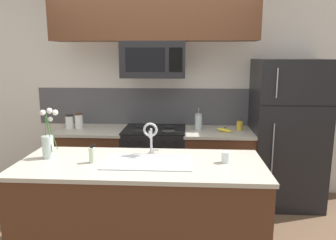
# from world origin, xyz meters

# --- Properties ---
(ground_plane) EXTENTS (10.00, 10.00, 0.00)m
(ground_plane) POSITION_xyz_m (0.00, 0.00, 0.00)
(ground_plane) COLOR brown
(rear_partition) EXTENTS (5.20, 0.10, 2.60)m
(rear_partition) POSITION_xyz_m (0.30, 1.28, 1.30)
(rear_partition) COLOR silver
(rear_partition) RESTS_ON ground
(splash_band) EXTENTS (3.16, 0.01, 0.48)m
(splash_band) POSITION_xyz_m (0.00, 1.22, 1.15)
(splash_band) COLOR #4C4C51
(splash_band) RESTS_ON rear_partition
(back_counter_left) EXTENTS (0.82, 0.65, 0.91)m
(back_counter_left) POSITION_xyz_m (-0.78, 0.90, 0.46)
(back_counter_left) COLOR #4C2B19
(back_counter_left) RESTS_ON ground
(back_counter_right) EXTENTS (0.84, 0.65, 0.91)m
(back_counter_right) POSITION_xyz_m (0.79, 0.90, 0.46)
(back_counter_right) COLOR #4C2B19
(back_counter_right) RESTS_ON ground
(stove_range) EXTENTS (0.76, 0.64, 0.93)m
(stove_range) POSITION_xyz_m (0.00, 0.90, 0.46)
(stove_range) COLOR black
(stove_range) RESTS_ON ground
(microwave) EXTENTS (0.74, 0.40, 0.42)m
(microwave) POSITION_xyz_m (0.00, 0.88, 1.76)
(microwave) COLOR black
(upper_cabinet_band) EXTENTS (2.37, 0.34, 0.60)m
(upper_cabinet_band) POSITION_xyz_m (0.01, 0.85, 2.27)
(upper_cabinet_band) COLOR #4C2B19
(refrigerator) EXTENTS (0.82, 0.74, 1.77)m
(refrigerator) POSITION_xyz_m (1.60, 0.92, 0.89)
(refrigerator) COLOR black
(refrigerator) RESTS_ON ground
(storage_jar_tall) EXTENTS (0.09, 0.09, 0.17)m
(storage_jar_tall) POSITION_xyz_m (-1.07, 0.92, 1.00)
(storage_jar_tall) COLOR silver
(storage_jar_tall) RESTS_ON back_counter_left
(storage_jar_medium) EXTENTS (0.10, 0.10, 0.19)m
(storage_jar_medium) POSITION_xyz_m (-0.95, 0.93, 1.01)
(storage_jar_medium) COLOR silver
(storage_jar_medium) RESTS_ON back_counter_left
(banana_bunch) EXTENTS (0.19, 0.12, 0.08)m
(banana_bunch) POSITION_xyz_m (0.85, 0.84, 0.93)
(banana_bunch) COLOR yellow
(banana_bunch) RESTS_ON back_counter_right
(french_press) EXTENTS (0.09, 0.09, 0.27)m
(french_press) POSITION_xyz_m (0.54, 0.96, 1.01)
(french_press) COLOR silver
(french_press) RESTS_ON back_counter_right
(coffee_tin) EXTENTS (0.08, 0.08, 0.11)m
(coffee_tin) POSITION_xyz_m (1.05, 0.95, 0.97)
(coffee_tin) COLOR gold
(coffee_tin) RESTS_ON back_counter_right
(island_counter) EXTENTS (2.12, 0.86, 0.91)m
(island_counter) POSITION_xyz_m (0.01, -0.35, 0.46)
(island_counter) COLOR #4C2B19
(island_counter) RESTS_ON ground
(kitchen_sink) EXTENTS (0.76, 0.44, 0.16)m
(kitchen_sink) POSITION_xyz_m (0.07, -0.35, 0.84)
(kitchen_sink) COLOR #ADAFB5
(kitchen_sink) RESTS_ON island_counter
(sink_faucet) EXTENTS (0.14, 0.14, 0.31)m
(sink_faucet) POSITION_xyz_m (0.07, -0.13, 1.11)
(sink_faucet) COLOR #B7BABF
(sink_faucet) RESTS_ON island_counter
(dish_soap_bottle) EXTENTS (0.06, 0.05, 0.16)m
(dish_soap_bottle) POSITION_xyz_m (-0.40, -0.38, 0.98)
(dish_soap_bottle) COLOR beige
(dish_soap_bottle) RESTS_ON island_counter
(spare_glass) EXTENTS (0.07, 0.07, 0.09)m
(spare_glass) POSITION_xyz_m (0.74, -0.32, 0.96)
(spare_glass) COLOR silver
(spare_glass) RESTS_ON island_counter
(flower_vase) EXTENTS (0.14, 0.13, 0.46)m
(flower_vase) POSITION_xyz_m (-0.83, -0.28, 1.05)
(flower_vase) COLOR silver
(flower_vase) RESTS_ON island_counter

